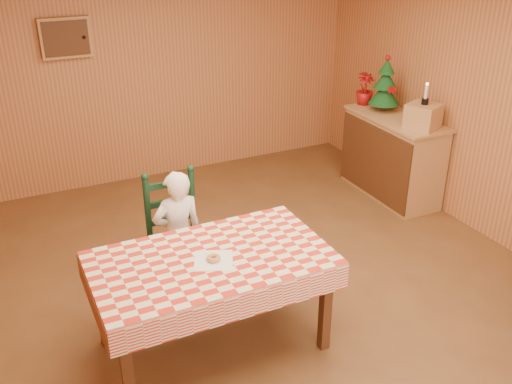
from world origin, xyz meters
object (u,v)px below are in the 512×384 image
Objects in this scene: seated_child at (178,235)px; christmas_tree at (385,86)px; ladder_chair at (177,239)px; crate at (423,116)px; dining_table at (211,267)px; shelf_unit at (392,157)px.

christmas_tree reaches higher than seated_child.
ladder_chair is 3.60× the size of crate.
crate is at bearing -171.63° from seated_child.
dining_table is 2.67× the size of christmas_tree.
ladder_chair is 0.87× the size of shelf_unit.
dining_table is 3.19m from shelf_unit.
christmas_tree is (0.01, 0.25, 0.74)m from shelf_unit.
ladder_chair is (-0.00, 0.79, -0.18)m from dining_table.
ladder_chair is 0.08m from seated_child.
crate reaches higher than ladder_chair.
shelf_unit is at bearing -163.76° from seated_child.
ladder_chair is 0.96× the size of seated_child.
crate is at bearing -88.77° from shelf_unit.
seated_child is at bearing -90.00° from ladder_chair.
seated_child is 1.81× the size of christmas_tree.
ladder_chair is at bearing -90.00° from seated_child.
dining_table is 1.53× the size of ladder_chair.
ladder_chair is 2.87m from crate.
shelf_unit reaches higher than dining_table.
seated_child is at bearing -159.20° from christmas_tree.
seated_child is (0.00, -0.06, 0.06)m from ladder_chair.
dining_table is at bearing -151.03° from shelf_unit.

